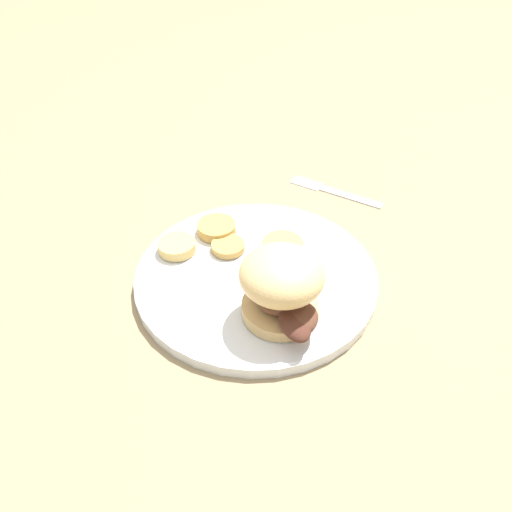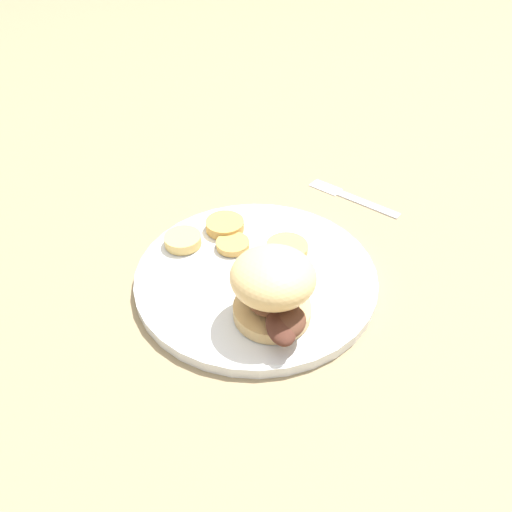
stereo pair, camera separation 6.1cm
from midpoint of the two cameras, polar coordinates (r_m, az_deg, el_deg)
name	(u,v)px [view 1 (the left image)]	position (r m, az deg, el deg)	size (l,w,h in m)	color
ground_plane	(256,280)	(0.64, -2.74, -2.92)	(4.00, 4.00, 0.00)	#937F5B
dinner_plate	(256,275)	(0.64, -2.77, -2.33)	(0.31, 0.31, 0.02)	white
sandwich	(282,287)	(0.55, -0.17, -3.70)	(0.10, 0.11, 0.09)	tan
potato_round_0	(177,246)	(0.67, -11.63, 1.00)	(0.05, 0.05, 0.01)	#DBB766
potato_round_1	(228,246)	(0.66, -5.86, 1.00)	(0.04, 0.04, 0.01)	tan
potato_round_2	(283,246)	(0.66, 0.42, 1.08)	(0.06, 0.06, 0.01)	tan
potato_round_3	(217,228)	(0.69, -7.06, 3.11)	(0.05, 0.05, 0.01)	tan
fork	(334,191)	(0.81, 6.79, 7.28)	(0.15, 0.07, 0.00)	silver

